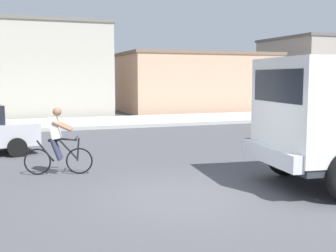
# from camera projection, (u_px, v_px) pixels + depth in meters

# --- Properties ---
(ground_plane) EXTENTS (120.00, 120.00, 0.00)m
(ground_plane) POSITION_uv_depth(u_px,v_px,m) (190.00, 197.00, 9.06)
(ground_plane) COLOR #4C4C51
(sidewalk_far) EXTENTS (80.00, 5.00, 0.16)m
(sidewalk_far) POSITION_uv_depth(u_px,v_px,m) (83.00, 123.00, 22.75)
(sidewalk_far) COLOR #ADADA8
(sidewalk_far) RESTS_ON ground
(cyclist) EXTENTS (1.69, 0.59, 1.72)m
(cyclist) POSITION_uv_depth(u_px,v_px,m) (57.00, 141.00, 11.03)
(cyclist) COLOR black
(cyclist) RESTS_ON ground
(car_white_mid) EXTENTS (4.31, 2.71, 1.60)m
(car_white_mid) POSITION_uv_depth(u_px,v_px,m) (320.00, 121.00, 16.30)
(car_white_mid) COLOR white
(car_white_mid) RESTS_ON ground
(building_mid_block) EXTENTS (7.92, 7.11, 5.86)m
(building_mid_block) POSITION_uv_depth(u_px,v_px,m) (43.00, 70.00, 27.98)
(building_mid_block) COLOR #B2AD9E
(building_mid_block) RESTS_ON ground
(building_corner_right) EXTENTS (10.87, 6.41, 4.17)m
(building_corner_right) POSITION_uv_depth(u_px,v_px,m) (197.00, 82.00, 31.52)
(building_corner_right) COLOR tan
(building_corner_right) RESTS_ON ground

